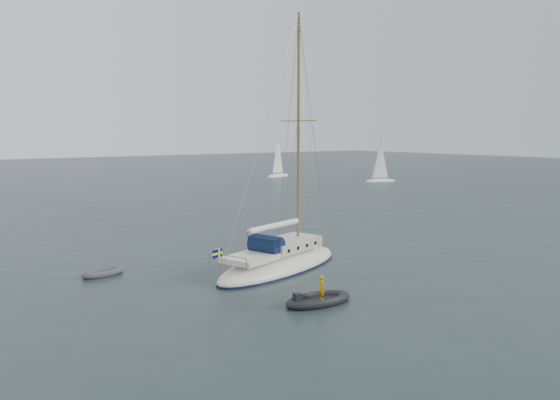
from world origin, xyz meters
TOP-DOWN VIEW (x-y plane):
  - ground at (0.00, 0.00)m, footprint 300.00×300.00m
  - sailboat at (-1.44, -1.79)m, footprint 10.62×3.18m
  - dinghy at (-10.06, 2.78)m, footprint 2.44×1.10m
  - rib at (-3.77, -7.91)m, footprint 3.43×1.56m
  - distant_yacht_b at (37.04, 51.82)m, footprint 6.17×3.29m
  - distant_yacht_c at (44.24, 34.07)m, footprint 5.49×2.93m

SIDE VIEW (x-z plane):
  - ground at x=0.00m, z-range 0.00..0.00m
  - dinghy at x=-10.06m, z-range -0.02..0.33m
  - rib at x=-3.77m, z-range -0.45..0.86m
  - sailboat at x=-1.44m, z-range -6.42..8.71m
  - distant_yacht_c at x=44.24m, z-range -0.53..6.74m
  - distant_yacht_b at x=37.04m, z-range -0.59..7.58m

